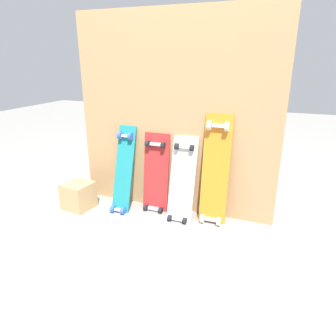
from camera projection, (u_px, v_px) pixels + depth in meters
ground_plane at (171, 210)px, 2.72m from camera, size 12.00×12.00×0.00m
plywood_wall_panel at (174, 117)px, 2.51m from camera, size 1.72×0.04×1.64m
skateboard_teal at (123, 173)px, 2.68m from camera, size 0.16×0.29×0.79m
skateboard_red at (156, 177)px, 2.66m from camera, size 0.23×0.16×0.75m
skateboard_white at (182, 183)px, 2.52m from camera, size 0.21×0.25×0.75m
skateboard_orange at (215, 174)px, 2.44m from camera, size 0.22×0.19×0.94m
wooden_crate at (78, 195)px, 2.74m from camera, size 0.26×0.26×0.23m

